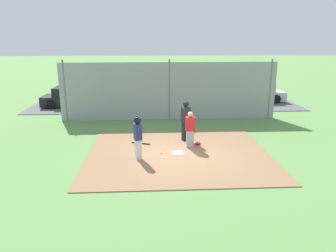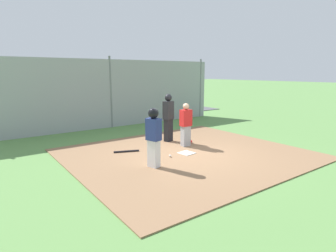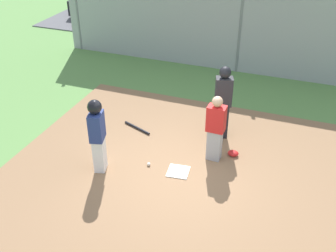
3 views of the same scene
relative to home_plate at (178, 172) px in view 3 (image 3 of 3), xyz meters
name	(u,v)px [view 3 (image 3 of 3)]	position (x,y,z in m)	size (l,w,h in m)	color
ground_plane	(178,173)	(0.00, 0.00, -0.04)	(140.00, 140.00, 0.00)	#5B8947
dirt_infield	(178,172)	(0.00, 0.00, -0.03)	(7.20, 6.40, 0.03)	#896647
home_plate	(178,172)	(0.00, 0.00, 0.00)	(0.44, 0.44, 0.02)	white
catcher	(216,128)	(-0.56, -0.74, 0.77)	(0.39, 0.27, 1.52)	#9E9EA3
umpire	(223,101)	(-0.48, -1.66, 0.94)	(0.44, 0.36, 1.79)	black
runner	(97,132)	(1.57, 0.47, 0.93)	(0.35, 0.43, 1.64)	silver
baseball_bat	(137,128)	(1.52, -1.26, 0.02)	(0.06, 0.06, 0.83)	black
catcher_mask	(233,153)	(-0.95, -0.99, 0.05)	(0.24, 0.20, 0.12)	red
baseball	(149,164)	(0.67, 0.01, 0.03)	(0.07, 0.07, 0.07)	white
backstop_fence	(241,22)	(0.00, -5.64, 1.56)	(12.00, 0.10, 3.35)	#93999E
parking_lot	(258,32)	(0.00, -9.77, -0.02)	(18.00, 5.20, 0.04)	#515156
parked_car_blue	(263,22)	(-0.23, -9.11, 0.57)	(4.30, 2.09, 1.28)	#28428C
parked_car_dark	(118,5)	(6.10, -9.47, 0.57)	(4.23, 1.93, 1.28)	black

